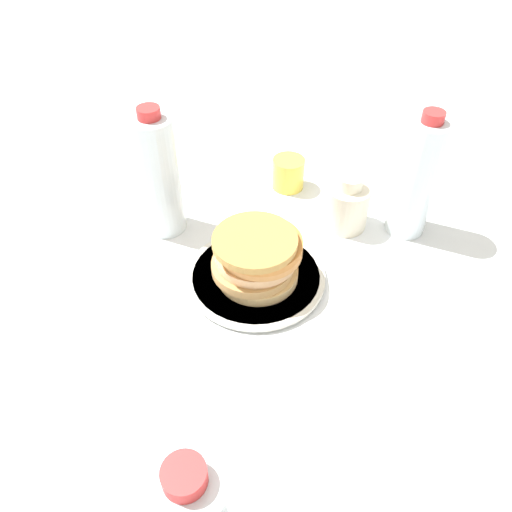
# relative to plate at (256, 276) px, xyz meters

# --- Properties ---
(ground_plane) EXTENTS (4.00, 4.00, 0.00)m
(ground_plane) POSITION_rel_plate_xyz_m (0.01, 0.02, -0.01)
(ground_plane) COLOR white
(plate) EXTENTS (0.23, 0.23, 0.01)m
(plate) POSITION_rel_plate_xyz_m (0.00, 0.00, 0.00)
(plate) COLOR silver
(plate) RESTS_ON ground_plane
(pancake_stack) EXTENTS (0.14, 0.15, 0.09)m
(pancake_stack) POSITION_rel_plate_xyz_m (0.00, -0.00, 0.05)
(pancake_stack) COLOR #E0B777
(pancake_stack) RESTS_ON plate
(juice_glass) EXTENTS (0.06, 0.06, 0.06)m
(juice_glass) POSITION_rel_plate_xyz_m (0.00, 0.27, 0.02)
(juice_glass) COLOR yellow
(juice_glass) RESTS_ON ground_plane
(cream_jug) EXTENTS (0.08, 0.08, 0.11)m
(cream_jug) POSITION_rel_plate_xyz_m (0.13, 0.18, 0.04)
(cream_jug) COLOR beige
(cream_jug) RESTS_ON ground_plane
(water_bottle_mid) EXTENTS (0.08, 0.08, 0.24)m
(water_bottle_mid) POSITION_rel_plate_xyz_m (-0.19, 0.10, 0.11)
(water_bottle_mid) COLOR silver
(water_bottle_mid) RESTS_ON ground_plane
(water_bottle_far) EXTENTS (0.07, 0.07, 0.24)m
(water_bottle_far) POSITION_rel_plate_xyz_m (0.24, 0.19, 0.10)
(water_bottle_far) COLOR silver
(water_bottle_far) RESTS_ON ground_plane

